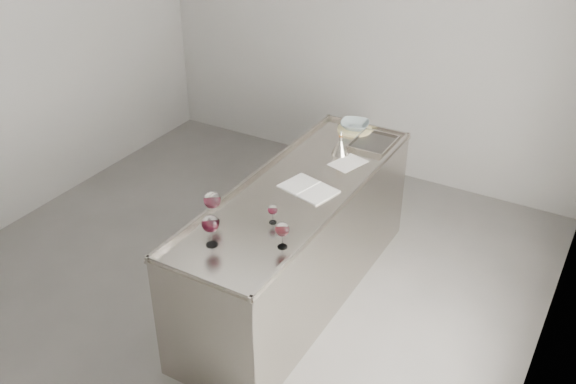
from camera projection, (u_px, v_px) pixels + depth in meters
The scene contains 11 objects.
room_shell at pixel (213, 130), 4.31m from camera, with size 4.54×5.04×2.84m.
counter at pixel (298, 242), 4.79m from camera, with size 0.77×2.42×0.97m.
wine_glass_left at pixel (212, 201), 4.11m from camera, with size 0.11×0.11×0.22m.
wine_glass_middle at pixel (211, 224), 3.88m from camera, with size 0.11×0.11×0.21m.
wine_glass_right at pixel (282, 230), 3.88m from camera, with size 0.09×0.09×0.18m.
wine_glass_small at pixel (273, 210), 4.13m from camera, with size 0.06×0.06×0.13m.
notebook at pixel (308, 189), 4.54m from camera, with size 0.43×0.35×0.02m.
loose_paper_top at pixel (348, 163), 4.88m from camera, with size 0.19×0.27×0.00m, color silver.
trivet at pixel (355, 129), 5.38m from camera, with size 0.29×0.29×0.02m, color beige.
ceramic_bowl at pixel (355, 125), 5.36m from camera, with size 0.24×0.24×0.06m, color #8C9FA2.
wine_funnel at pixel (340, 147), 4.98m from camera, with size 0.14×0.14×0.20m.
Camera 1 is at (2.40, -3.14, 3.24)m, focal length 40.00 mm.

